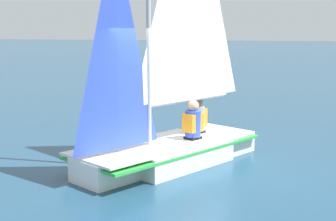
{
  "coord_description": "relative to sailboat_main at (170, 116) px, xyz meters",
  "views": [
    {
      "loc": [
        7.94,
        3.02,
        2.43
      ],
      "look_at": [
        0.0,
        0.0,
        1.01
      ],
      "focal_mm": 50.0,
      "sensor_mm": 36.0,
      "label": 1
    }
  ],
  "objects": [
    {
      "name": "sailboat_main",
      "position": [
        0.0,
        0.0,
        0.0
      ],
      "size": [
        4.06,
        2.85,
        5.8
      ],
      "rotation": [
        0.0,
        0.0,
        5.88
      ],
      "color": "white",
      "rests_on": "ground_plane"
    },
    {
      "name": "sailor_helm",
      "position": [
        -0.39,
        0.33,
        -0.28
      ],
      "size": [
        0.42,
        0.39,
        1.16
      ],
      "rotation": [
        0.0,
        0.0,
        5.88
      ],
      "color": "black",
      "rests_on": "ground_plane"
    },
    {
      "name": "sailor_crew",
      "position": [
        -0.94,
        0.24,
        -0.28
      ],
      "size": [
        0.42,
        0.39,
        1.16
      ],
      "rotation": [
        0.0,
        0.0,
        5.88
      ],
      "color": "black",
      "rests_on": "ground_plane"
    },
    {
      "name": "ground_plane",
      "position": [
        0.04,
        -0.02,
        -0.9
      ],
      "size": [
        260.0,
        260.0,
        0.0
      ],
      "primitive_type": "plane",
      "color": "navy"
    }
  ]
}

